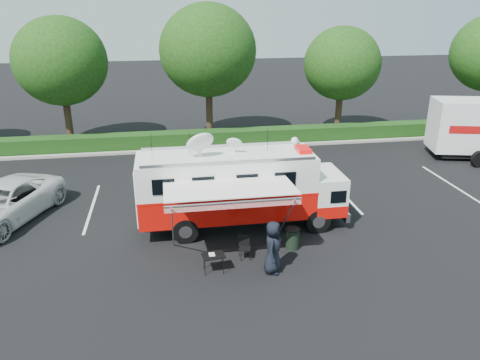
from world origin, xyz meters
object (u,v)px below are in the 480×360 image
object	(u,v)px
white_suv	(6,220)
trash_bin	(292,239)
folding_table	(213,256)
command_truck	(240,188)

from	to	relation	value
white_suv	trash_bin	xyz separation A→B (m)	(11.58, -4.37, 0.42)
white_suv	folding_table	distance (m)	10.09
white_suv	trash_bin	size ratio (longest dim) A/B	7.15
white_suv	folding_table	xyz separation A→B (m)	(8.42, -5.52, 0.62)
folding_table	trash_bin	xyz separation A→B (m)	(3.16, 1.16, -0.20)
trash_bin	white_suv	bearing A→B (deg)	159.34
white_suv	command_truck	bearing A→B (deg)	10.49
command_truck	trash_bin	size ratio (longest dim) A/B	10.26
command_truck	folding_table	xyz separation A→B (m)	(-1.49, -3.33, -1.13)
folding_table	trash_bin	world-z (taller)	trash_bin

